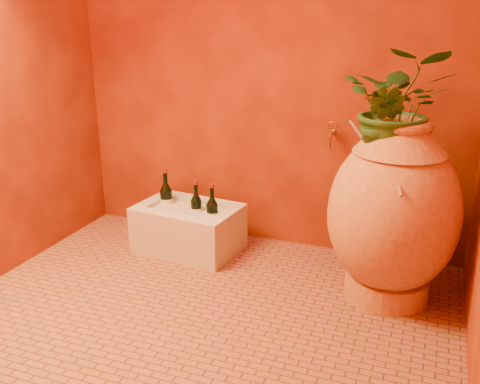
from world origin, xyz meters
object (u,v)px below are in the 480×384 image
at_px(wall_tap, 332,133).
at_px(amphora, 393,213).
at_px(stone_basin, 189,229).
at_px(wine_bottle_a, 196,210).
at_px(wine_bottle_b, 212,214).
at_px(wine_bottle_c, 166,201).

bearing_deg(wall_tap, amphora, -44.79).
xyz_separation_m(stone_basin, wine_bottle_a, (0.05, 0.02, 0.13)).
relative_size(stone_basin, wine_bottle_b, 2.20).
xyz_separation_m(stone_basin, wall_tap, (0.83, 0.26, 0.63)).
distance_m(wine_bottle_a, wine_bottle_b, 0.13).
xyz_separation_m(wine_bottle_a, wall_tap, (0.78, 0.23, 0.50)).
relative_size(stone_basin, wine_bottle_a, 2.26).
height_order(stone_basin, wine_bottle_b, wine_bottle_b).
height_order(wine_bottle_a, wine_bottle_c, wine_bottle_c).
bearing_deg(amphora, stone_basin, 172.69).
height_order(amphora, wine_bottle_a, amphora).
relative_size(amphora, wine_bottle_b, 3.15).
xyz_separation_m(stone_basin, wine_bottle_b, (0.17, -0.02, 0.13)).
bearing_deg(wine_bottle_a, amphora, -8.74).
height_order(stone_basin, wine_bottle_c, wine_bottle_c).
bearing_deg(wine_bottle_b, amphora, -7.55).
bearing_deg(amphora, wine_bottle_a, 171.26).
distance_m(stone_basin, wine_bottle_c, 0.25).
bearing_deg(wine_bottle_b, wine_bottle_c, 165.77).
height_order(wine_bottle_a, wall_tap, wall_tap).
distance_m(stone_basin, wall_tap, 1.07).
bearing_deg(stone_basin, wine_bottle_a, 27.84).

